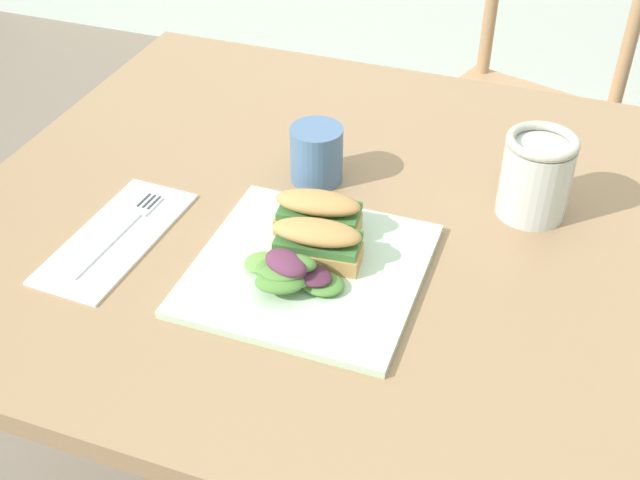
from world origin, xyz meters
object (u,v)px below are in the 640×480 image
(dining_table, at_px, (394,299))
(cup_extra_side, at_px, (317,154))
(plate_lunch, at_px, (309,269))
(fork_on_napkin, at_px, (124,227))
(sandwich_half_front, at_px, (317,242))
(mason_jar_iced_tea, at_px, (535,179))
(sandwich_half_back, at_px, (316,212))
(chair_wooden_far, at_px, (519,113))

(dining_table, height_order, cup_extra_side, cup_extra_side)
(plate_lunch, distance_m, fork_on_napkin, 0.25)
(sandwich_half_front, relative_size, mason_jar_iced_tea, 0.98)
(sandwich_half_back, bearing_deg, plate_lunch, -76.70)
(plate_lunch, bearing_deg, fork_on_napkin, -179.27)
(sandwich_half_front, bearing_deg, dining_table, 58.60)
(chair_wooden_far, relative_size, fork_on_napkin, 4.68)
(dining_table, bearing_deg, chair_wooden_far, 86.02)
(sandwich_half_back, relative_size, fork_on_napkin, 0.60)
(cup_extra_side, bearing_deg, fork_on_napkin, -134.20)
(plate_lunch, xyz_separation_m, fork_on_napkin, (-0.25, -0.00, 0.00))
(sandwich_half_back, xyz_separation_m, cup_extra_side, (-0.04, 0.12, 0.00))
(fork_on_napkin, bearing_deg, cup_extra_side, 45.80)
(sandwich_half_front, distance_m, cup_extra_side, 0.19)
(chair_wooden_far, height_order, fork_on_napkin, chair_wooden_far)
(sandwich_half_front, bearing_deg, sandwich_half_back, 111.69)
(sandwich_half_front, height_order, sandwich_half_back, same)
(chair_wooden_far, xyz_separation_m, plate_lunch, (-0.14, -1.02, 0.30))
(plate_lunch, xyz_separation_m, cup_extra_side, (-0.06, 0.19, 0.04))
(chair_wooden_far, height_order, sandwich_half_back, chair_wooden_far)
(dining_table, xyz_separation_m, chair_wooden_far, (0.06, 0.89, -0.16))
(dining_table, relative_size, chair_wooden_far, 1.34)
(mason_jar_iced_tea, bearing_deg, sandwich_half_back, -149.49)
(sandwich_half_front, xyz_separation_m, cup_extra_side, (-0.07, 0.18, 0.00))
(chair_wooden_far, relative_size, sandwich_half_front, 7.77)
(dining_table, xyz_separation_m, cup_extra_side, (-0.14, 0.06, 0.17))
(plate_lunch, relative_size, fork_on_napkin, 1.45)
(sandwich_half_front, height_order, cup_extra_side, cup_extra_side)
(fork_on_napkin, distance_m, mason_jar_iced_tea, 0.53)
(dining_table, xyz_separation_m, sandwich_half_front, (-0.07, -0.12, 0.17))
(sandwich_half_front, bearing_deg, plate_lunch, -115.08)
(dining_table, height_order, plate_lunch, plate_lunch)
(sandwich_half_back, relative_size, cup_extra_side, 1.39)
(dining_table, bearing_deg, cup_extra_side, 155.16)
(dining_table, height_order, fork_on_napkin, fork_on_napkin)
(mason_jar_iced_tea, bearing_deg, plate_lunch, -137.03)
(sandwich_half_front, bearing_deg, cup_extra_side, 110.23)
(dining_table, xyz_separation_m, sandwich_half_back, (-0.09, -0.06, 0.17))
(sandwich_half_back, bearing_deg, fork_on_napkin, -162.83)
(plate_lunch, distance_m, sandwich_half_front, 0.04)
(chair_wooden_far, relative_size, plate_lunch, 3.24)
(fork_on_napkin, bearing_deg, sandwich_half_back, 17.17)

